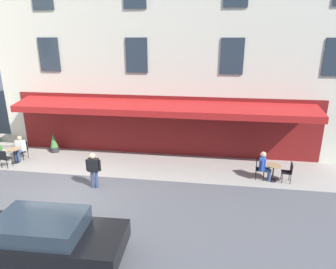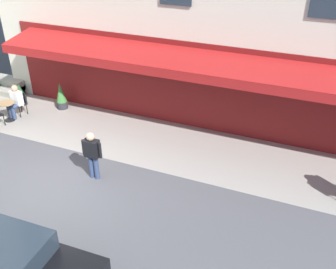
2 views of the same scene
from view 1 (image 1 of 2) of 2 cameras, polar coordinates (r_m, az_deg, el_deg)
ground_plane at (r=12.82m, az=-18.22°, el=-11.08°), size 70.00×70.00×0.00m
sidewalk_cafe_terrace at (r=14.78m, az=-0.87°, el=-6.02°), size 20.50×3.20×0.01m
cafe_building_facade at (r=19.47m, az=4.46°, el=22.39°), size 20.00×10.70×15.00m
cafe_table_near_entrance at (r=13.93m, az=19.60°, el=-6.55°), size 0.60×0.60×0.75m
cafe_chair_black_under_awning at (r=14.00m, az=22.21°, el=-6.48°), size 0.43×0.43×0.91m
cafe_chair_black_corner_right at (r=13.88m, az=17.02°, el=-6.10°), size 0.46×0.46×0.91m
cafe_table_mid_terrace at (r=16.84m, az=-27.50°, el=-3.28°), size 0.60×0.60×0.75m
cafe_chair_black_facing_street at (r=16.39m, az=-28.93°, el=-3.86°), size 0.43×0.43×0.91m
cafe_chair_black_back_row at (r=17.23m, az=-26.08°, el=-2.40°), size 0.46×0.46×0.91m
seated_patron_in_white at (r=17.04m, az=-26.63°, el=-2.19°), size 0.64×0.57×1.28m
seated_companion_in_blue at (r=13.82m, az=17.97°, el=-5.58°), size 0.60×0.67×1.32m
walking_pedestrian_in_black at (r=12.77m, az=-14.13°, el=-6.23°), size 0.64×0.27×1.56m
potted_plant_entrance_left at (r=17.45m, az=-21.09°, el=-1.51°), size 0.43×0.43×1.10m
potted_plant_under_sign at (r=18.12m, az=-26.49°, el=-1.82°), size 0.42×0.42×0.92m
parked_car_black at (r=9.53m, az=-22.29°, el=-17.70°), size 4.35×1.94×1.33m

